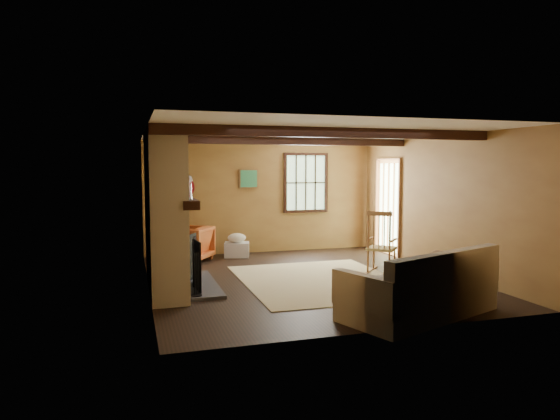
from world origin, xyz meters
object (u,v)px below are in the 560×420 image
object	(u,v)px
sofa	(423,292)
laundry_basket	(237,250)
fireplace	(166,217)
rocking_chair	(381,246)
armchair	(190,244)

from	to	relation	value
sofa	laundry_basket	world-z (taller)	sofa
fireplace	rocking_chair	world-z (taller)	fireplace
sofa	armchair	bearing A→B (deg)	97.10
rocking_chair	armchair	size ratio (longest dim) A/B	1.45
fireplace	rocking_chair	distance (m)	3.72
fireplace	sofa	distance (m)	3.86
rocking_chair	laundry_basket	world-z (taller)	rocking_chair
laundry_basket	armchair	xyz separation A→B (m)	(-0.97, -0.19, 0.20)
fireplace	armchair	xyz separation A→B (m)	(0.60, 2.13, -0.76)
rocking_chair	armchair	xyz separation A→B (m)	(-3.07, 2.07, -0.12)
armchair	sofa	bearing A→B (deg)	61.56
fireplace	armchair	size ratio (longest dim) A/B	3.15
rocking_chair	sofa	size ratio (longest dim) A/B	0.48
laundry_basket	sofa	bearing A→B (deg)	-73.58
rocking_chair	laundry_basket	bearing A→B (deg)	-4.17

